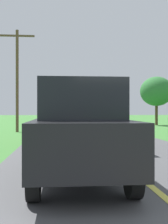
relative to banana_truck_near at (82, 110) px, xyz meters
name	(u,v)px	position (x,y,z in m)	size (l,w,h in m)	color
banana_truck_near	(82,110)	(0.00, 0.00, 0.00)	(2.38, 5.82, 2.80)	#2D2D30
utility_pole_roadside	(17,76)	(-3.91, 7.08, 2.39)	(2.38, 0.20, 7.05)	brown
roadside_tree_near_left	(156,91)	(8.89, 15.50, 1.97)	(3.32, 3.32, 4.95)	#4C3823
following_car	(79,130)	(-0.64, -7.46, -0.40)	(1.74, 4.10, 1.92)	black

